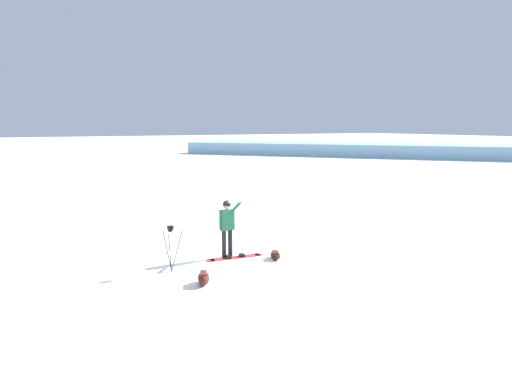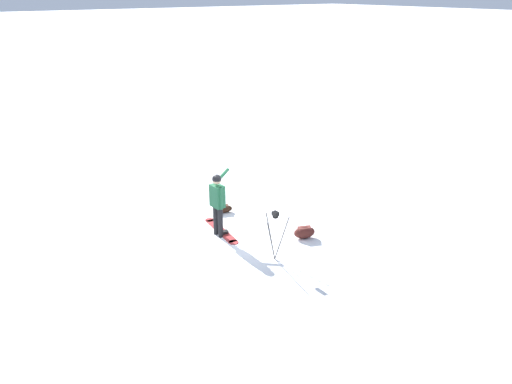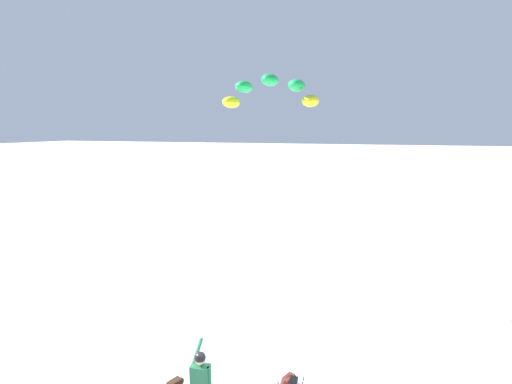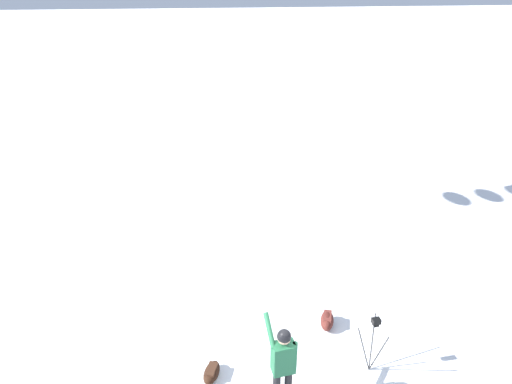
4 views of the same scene
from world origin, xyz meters
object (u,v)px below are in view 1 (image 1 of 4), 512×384
Objects in this scene: snowboarder at (227,222)px; snowboard at (235,257)px; gear_bag_large at (275,255)px; camera_tripod at (171,239)px; gear_bag_small at (204,278)px.

snowboard is (0.18, 0.18, -1.08)m from snowboarder.
gear_bag_large is 0.49× the size of camera_tripod.
gear_bag_small is (0.91, -2.72, 0.06)m from gear_bag_large.
camera_tripod reaches higher than gear_bag_small.
gear_bag_large is 0.99× the size of gear_bag_small.
snowboard is 2.80× the size of gear_bag_large.
camera_tripod is at bearing -98.06° from gear_bag_large.
snowboard is 2.32m from camera_tripod.
snowboard is at bearing 97.11° from camera_tripod.
gear_bag_large is (0.71, 1.03, 0.10)m from snowboard.
snowboarder is 1.99m from camera_tripod.
snowboarder is at bearing -136.22° from snowboard.
snowboarder reaches higher than camera_tripod.
gear_bag_large is 3.27m from camera_tripod.
camera_tripod is (0.26, -2.11, 0.92)m from snowboard.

